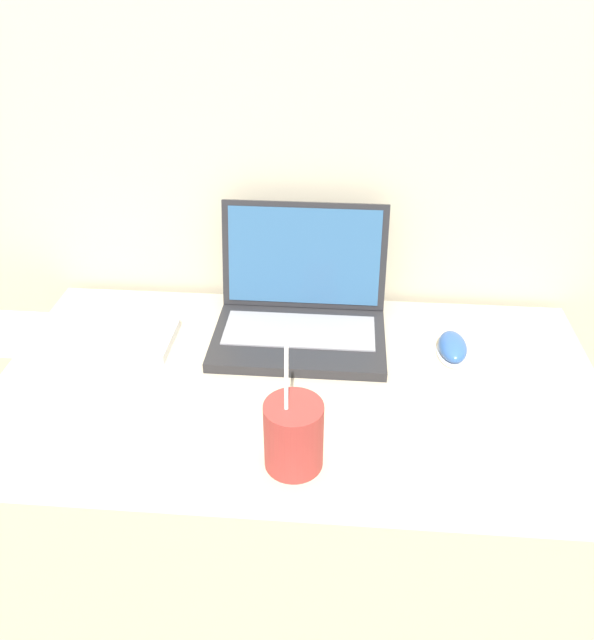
% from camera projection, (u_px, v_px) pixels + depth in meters
% --- Properties ---
extents(wall_back, '(7.00, 0.04, 2.50)m').
position_uv_depth(wall_back, '(313.00, 49.00, 1.15)').
color(wall_back, '#BCB299').
rests_on(wall_back, ground_plane).
extents(desk, '(1.10, 0.62, 0.74)m').
position_uv_depth(desk, '(297.00, 520.00, 1.33)').
color(desk, beige).
rests_on(desk, ground_plane).
extents(laptop, '(0.34, 0.28, 0.24)m').
position_uv_depth(laptop, '(301.00, 308.00, 1.25)').
color(laptop, '#232326').
rests_on(laptop, desk).
extents(drink_cup, '(0.09, 0.09, 0.23)m').
position_uv_depth(drink_cup, '(294.00, 434.00, 0.93)').
color(drink_cup, '#9E332D').
rests_on(drink_cup, desk).
extents(computer_mouse, '(0.06, 0.10, 0.04)m').
position_uv_depth(computer_mouse, '(453.00, 348.00, 1.20)').
color(computer_mouse, white).
rests_on(computer_mouse, desk).
extents(external_keyboard, '(0.41, 0.14, 0.02)m').
position_uv_depth(external_keyboard, '(71.00, 336.00, 1.24)').
color(external_keyboard, silver).
rests_on(external_keyboard, desk).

